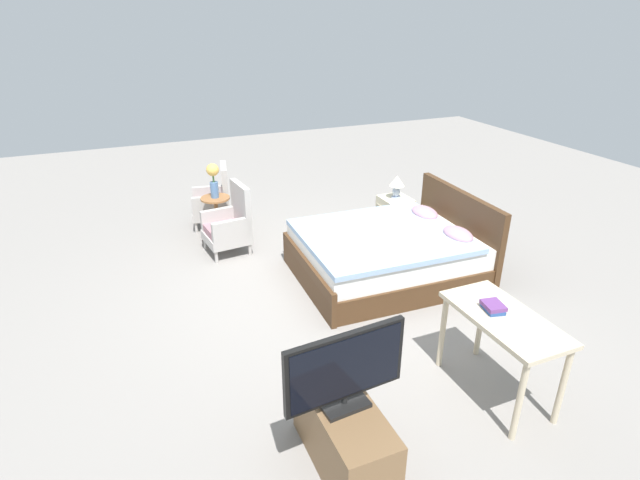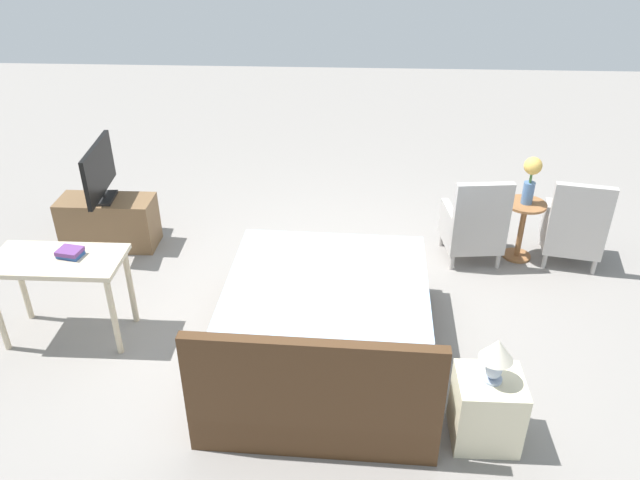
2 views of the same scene
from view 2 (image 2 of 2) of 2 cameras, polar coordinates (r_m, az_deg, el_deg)
name	(u,v)px [view 2 (image 2 of 2)]	position (r m, az deg, el deg)	size (l,w,h in m)	color
ground_plane	(327,294)	(5.82, 0.62, -4.93)	(16.00, 16.00, 0.00)	gray
bed	(324,330)	(4.91, 0.40, -8.25)	(1.72, 2.13, 0.96)	#472D19
armchair_by_window_left	(573,229)	(6.59, 22.16, 0.93)	(0.64, 0.64, 0.92)	#ADA8A3
armchair_by_window_right	(474,227)	(6.33, 13.90, 1.18)	(0.60, 0.60, 0.92)	#ADA8A3
side_table	(522,224)	(6.50, 18.01, 1.43)	(0.40, 0.40, 0.61)	#936038
flower_vase	(531,175)	(6.28, 18.75, 5.61)	(0.17, 0.17, 0.48)	#4C709E
nightstand	(486,409)	(4.48, 14.97, -14.69)	(0.44, 0.41, 0.52)	beige
table_lamp	(497,355)	(4.17, 15.84, -10.04)	(0.22, 0.22, 0.33)	#9EADC6
tv_stand	(109,222)	(6.81, -18.74, 1.54)	(0.96, 0.40, 0.53)	brown
tv_flatscreen	(99,172)	(6.57, -19.56, 5.90)	(0.22, 0.86, 0.58)	black
vanity_desk	(59,270)	(5.39, -22.77, -2.58)	(1.04, 0.52, 0.76)	beige
book_stack	(70,253)	(5.31, -21.89, -1.08)	(0.21, 0.18, 0.06)	#284C8E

